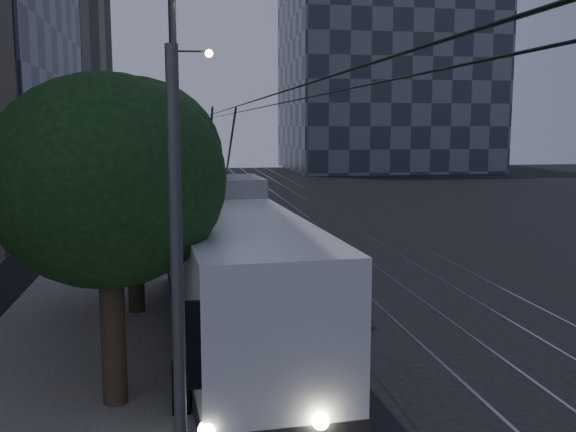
# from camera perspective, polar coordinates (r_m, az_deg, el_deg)

# --- Properties ---
(ground) EXTENTS (120.00, 120.00, 0.00)m
(ground) POSITION_cam_1_polar(r_m,az_deg,el_deg) (18.51, 7.41, -8.12)
(ground) COLOR black
(ground) RESTS_ON ground
(sidewalk) EXTENTS (5.00, 90.00, 0.15)m
(sidewalk) POSITION_cam_1_polar(r_m,az_deg,el_deg) (37.41, -12.86, 0.12)
(sidewalk) COLOR slate
(sidewalk) RESTS_ON ground
(tram_rails) EXTENTS (4.52, 90.00, 0.02)m
(tram_rails) POSITION_cam_1_polar(r_m,az_deg,el_deg) (38.14, 2.31, 0.37)
(tram_rails) COLOR #94939C
(tram_rails) RESTS_ON ground
(overhead_wires) EXTENTS (2.23, 90.00, 6.00)m
(overhead_wires) POSITION_cam_1_polar(r_m,az_deg,el_deg) (37.03, -9.11, 5.42)
(overhead_wires) COLOR black
(overhead_wires) RESTS_ON ground
(building_distant_right) EXTENTS (22.00, 18.00, 24.00)m
(building_distant_right) POSITION_cam_1_polar(r_m,az_deg,el_deg) (75.95, 8.61, 13.22)
(building_distant_right) COLOR #333641
(building_distant_right) RESTS_ON ground
(trolleybus) EXTENTS (3.32, 12.47, 5.63)m
(trolleybus) POSITION_cam_1_polar(r_m,az_deg,el_deg) (15.49, -5.07, -4.77)
(trolleybus) COLOR silver
(trolleybus) RESTS_ON ground
(pickup_silver) EXTENTS (4.37, 5.83, 1.47)m
(pickup_silver) POSITION_cam_1_polar(r_m,az_deg,el_deg) (30.40, -6.32, -0.28)
(pickup_silver) COLOR #ACAEB4
(pickup_silver) RESTS_ON ground
(car_white_a) EXTENTS (2.42, 4.32, 1.39)m
(car_white_a) POSITION_cam_1_polar(r_m,az_deg,el_deg) (31.32, -7.67, -0.13)
(car_white_a) COLOR silver
(car_white_a) RESTS_ON ground
(car_white_b) EXTENTS (2.98, 4.65, 1.25)m
(car_white_b) POSITION_cam_1_polar(r_m,az_deg,el_deg) (36.79, -7.27, 1.00)
(car_white_b) COLOR #BAB9BE
(car_white_b) RESTS_ON ground
(car_white_c) EXTENTS (2.63, 4.54, 1.41)m
(car_white_c) POSITION_cam_1_polar(r_m,az_deg,el_deg) (42.78, -6.48, 2.11)
(car_white_c) COLOR silver
(car_white_c) RESTS_ON ground
(car_white_d) EXTENTS (3.30, 4.63, 1.46)m
(car_white_d) POSITION_cam_1_polar(r_m,az_deg,el_deg) (48.32, -8.34, 2.80)
(car_white_d) COLOR #B8B8BC
(car_white_d) RESTS_ON ground
(tree_0) EXTENTS (4.14, 4.14, 6.06)m
(tree_0) POSITION_cam_1_polar(r_m,az_deg,el_deg) (11.55, -15.78, 2.93)
(tree_0) COLOR #2D2319
(tree_0) RESTS_ON ground
(tree_1) EXTENTS (4.78, 4.78, 6.42)m
(tree_1) POSITION_cam_1_polar(r_m,az_deg,el_deg) (17.38, -13.71, 4.93)
(tree_1) COLOR #2D2319
(tree_1) RESTS_ON ground
(tree_2) EXTENTS (3.91, 3.91, 5.44)m
(tree_2) POSITION_cam_1_polar(r_m,az_deg,el_deg) (31.04, -11.85, 5.19)
(tree_2) COLOR #2D2319
(tree_2) RESTS_ON ground
(tree_3) EXTENTS (4.25, 4.25, 5.94)m
(tree_3) POSITION_cam_1_polar(r_m,az_deg,el_deg) (38.78, -11.41, 6.28)
(tree_3) COLOR #2D2319
(tree_3) RESTS_ON ground
(tree_4) EXTENTS (4.45, 4.45, 6.57)m
(tree_4) POSITION_cam_1_polar(r_m,az_deg,el_deg) (46.55, -11.12, 7.23)
(tree_4) COLOR #2D2319
(tree_4) RESTS_ON ground
(tree_5) EXTENTS (4.60, 4.60, 6.18)m
(tree_5) POSITION_cam_1_polar(r_m,az_deg,el_deg) (54.27, -10.89, 6.88)
(tree_5) COLOR #2D2319
(tree_5) RESTS_ON ground
(streetlamp_near) EXTENTS (2.26, 0.44, 9.26)m
(streetlamp_near) POSITION_cam_1_polar(r_m,az_deg,el_deg) (17.49, -8.73, 9.55)
(streetlamp_near) COLOR #4F4F51
(streetlamp_near) RESTS_ON ground
(streetlamp_far) EXTENTS (2.33, 0.44, 9.58)m
(streetlamp_far) POSITION_cam_1_polar(r_m,az_deg,el_deg) (36.97, -9.47, 9.01)
(streetlamp_far) COLOR #4F4F51
(streetlamp_far) RESTS_ON ground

